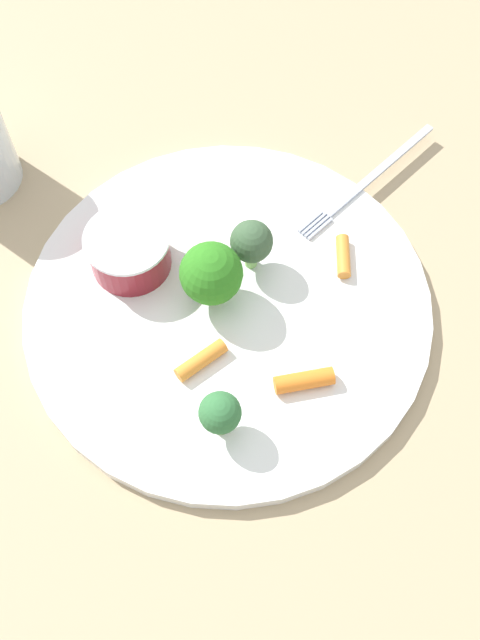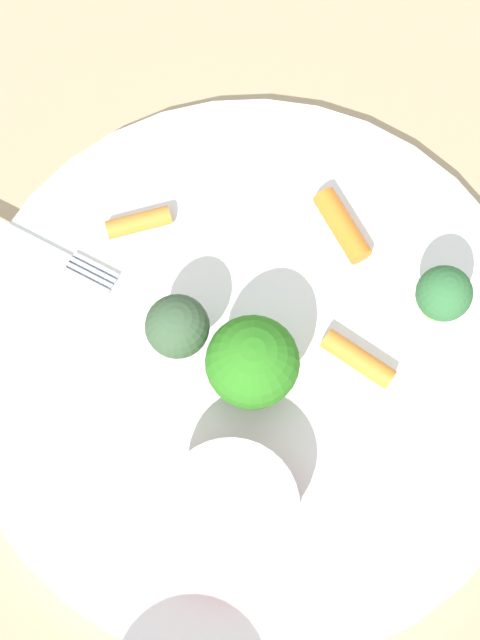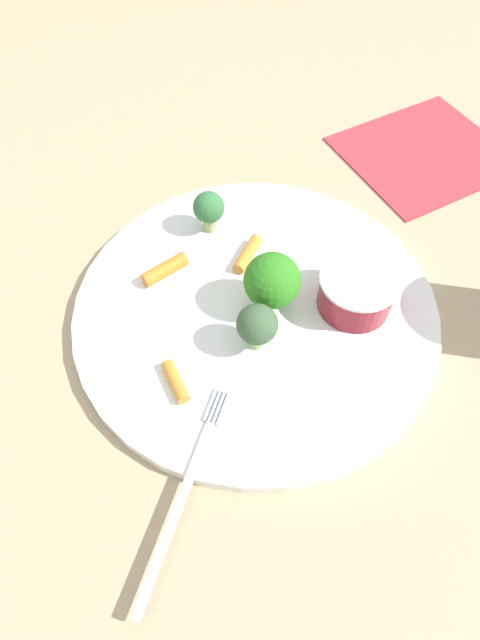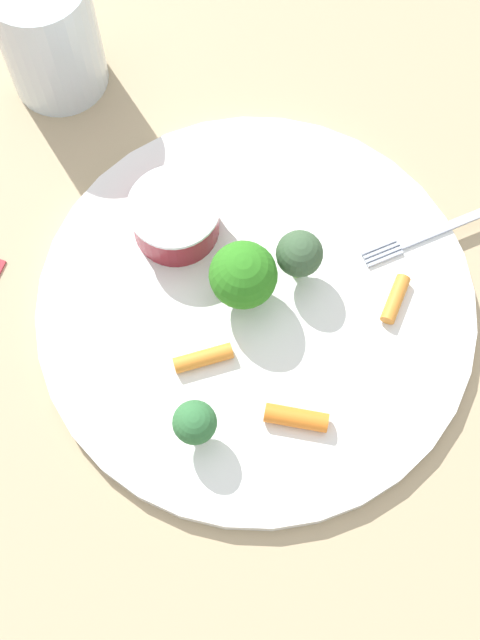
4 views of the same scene
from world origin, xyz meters
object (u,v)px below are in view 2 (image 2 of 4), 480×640
broccoli_floret_2 (180,327)px  sauce_cup (233,511)px  plate (255,360)px  broccoli_floret_1 (254,362)px  broccoli_floret_0 (445,295)px  carrot_stick_2 (344,226)px  carrot_stick_0 (141,223)px  carrot_stick_1 (360,352)px

broccoli_floret_2 → sauce_cup: bearing=-160.3°
plate → broccoli_floret_1: bearing=177.8°
broccoli_floret_2 → broccoli_floret_0: bearing=-79.2°
broccoli_floret_1 → broccoli_floret_2: bearing=65.4°
sauce_cup → carrot_stick_2: 0.17m
carrot_stick_0 → carrot_stick_1: size_ratio=0.87×
sauce_cup → broccoli_floret_0: (0.11, -0.10, 0.01)m
carrot_stick_1 → carrot_stick_2: 0.07m
sauce_cup → carrot_stick_2: bearing=-18.4°
plate → broccoli_floret_0: size_ratio=7.37×
carrot_stick_0 → plate: bearing=-137.2°
broccoli_floret_1 → carrot_stick_2: size_ratio=1.34×
sauce_cup → broccoli_floret_1: (0.07, -0.01, 0.02)m
carrot_stick_0 → carrot_stick_2: (0.00, -0.11, 0.00)m
carrot_stick_1 → broccoli_floret_1: bearing=106.2°
carrot_stick_1 → carrot_stick_2: carrot_stick_2 is taller
broccoli_floret_0 → broccoli_floret_2: size_ratio=0.90×
plate → carrot_stick_2: 0.09m
plate → broccoli_floret_0: bearing=-72.3°
plate → carrot_stick_2: (0.07, -0.05, 0.01)m
plate → broccoli_floret_2: bearing=82.5°
carrot_stick_0 → broccoli_floret_2: bearing=-157.3°
sauce_cup → broccoli_floret_2: broccoli_floret_2 is taller
broccoli_floret_2 → carrot_stick_1: 0.10m
sauce_cup → broccoli_floret_2: (0.09, 0.03, 0.01)m
carrot_stick_1 → broccoli_floret_2: bearing=89.2°
broccoli_floret_2 → carrot_stick_2: size_ratio=1.10×
broccoli_floret_0 → broccoli_floret_2: (-0.03, 0.13, 0.00)m
carrot_stick_0 → carrot_stick_1: bearing=-119.2°
plate → broccoli_floret_2: broccoli_floret_2 is taller
broccoli_floret_0 → broccoli_floret_1: size_ratio=0.74×
broccoli_floret_0 → broccoli_floret_1: (-0.04, 0.10, 0.01)m
sauce_cup → carrot_stick_1: sauce_cup is taller
sauce_cup → carrot_stick_2: size_ratio=1.53×
carrot_stick_2 → broccoli_floret_2: bearing=129.8°
plate → sauce_cup: 0.09m
broccoli_floret_1 → carrot_stick_0: bearing=38.1°
sauce_cup → carrot_stick_1: size_ratio=1.60×
sauce_cup → broccoli_floret_2: size_ratio=1.39×
carrot_stick_1 → carrot_stick_2: (0.07, 0.01, 0.00)m
broccoli_floret_1 → plate: bearing=-2.2°
broccoli_floret_1 → carrot_stick_1: size_ratio=1.40×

